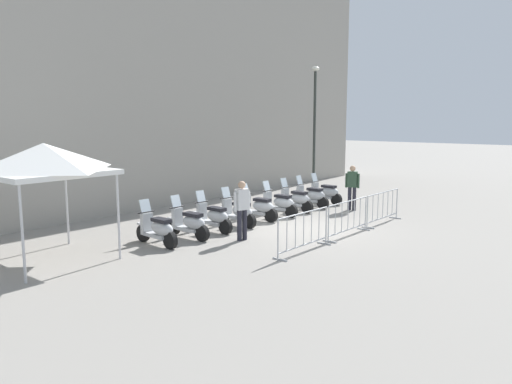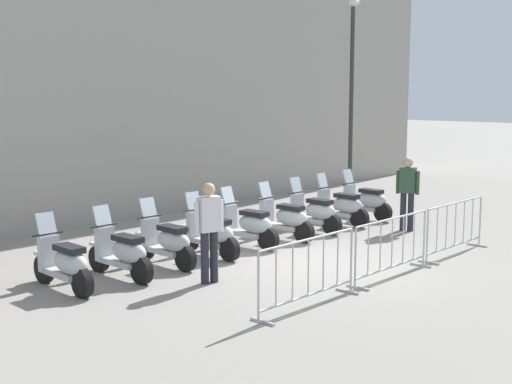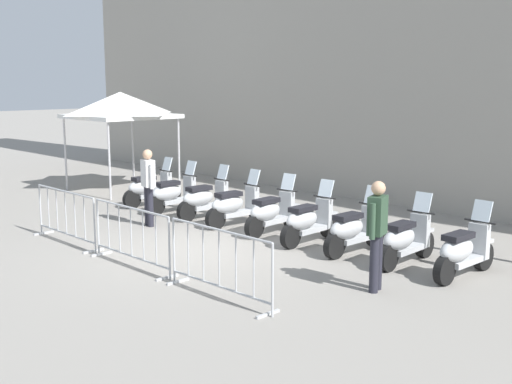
% 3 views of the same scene
% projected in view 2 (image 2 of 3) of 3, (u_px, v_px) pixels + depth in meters
% --- Properties ---
extents(ground_plane, '(120.00, 120.00, 0.00)m').
position_uv_depth(ground_plane, '(319.00, 262.00, 13.40)').
color(ground_plane, gray).
extents(motorcycle_0, '(0.56, 1.73, 1.24)m').
position_uv_depth(motorcycle_0, '(64.00, 264.00, 11.39)').
color(motorcycle_0, black).
rests_on(motorcycle_0, ground).
extents(motorcycle_1, '(0.56, 1.72, 1.24)m').
position_uv_depth(motorcycle_1, '(122.00, 253.00, 12.14)').
color(motorcycle_1, black).
rests_on(motorcycle_1, ground).
extents(motorcycle_2, '(0.56, 1.72, 1.24)m').
position_uv_depth(motorcycle_2, '(167.00, 242.00, 13.01)').
color(motorcycle_2, black).
rests_on(motorcycle_2, ground).
extents(motorcycle_3, '(0.56, 1.73, 1.24)m').
position_uv_depth(motorcycle_3, '(211.00, 234.00, 13.77)').
color(motorcycle_3, black).
rests_on(motorcycle_3, ground).
extents(motorcycle_4, '(0.56, 1.72, 1.24)m').
position_uv_depth(motorcycle_4, '(248.00, 226.00, 14.61)').
color(motorcycle_4, black).
rests_on(motorcycle_4, ground).
extents(motorcycle_5, '(0.56, 1.72, 1.24)m').
position_uv_depth(motorcycle_5, '(285.00, 219.00, 15.36)').
color(motorcycle_5, black).
rests_on(motorcycle_5, ground).
extents(motorcycle_6, '(0.56, 1.72, 1.24)m').
position_uv_depth(motorcycle_6, '(314.00, 213.00, 16.18)').
color(motorcycle_6, black).
rests_on(motorcycle_6, ground).
extents(motorcycle_7, '(0.56, 1.72, 1.24)m').
position_uv_depth(motorcycle_7, '(341.00, 207.00, 17.00)').
color(motorcycle_7, black).
rests_on(motorcycle_7, ground).
extents(motorcycle_8, '(0.56, 1.72, 1.24)m').
position_uv_depth(motorcycle_8, '(365.00, 202.00, 17.81)').
color(motorcycle_8, black).
rests_on(motorcycle_8, ground).
extents(barrier_segment_0, '(2.27, 0.47, 1.07)m').
position_uv_depth(barrier_segment_0, '(308.00, 273.00, 10.53)').
color(barrier_segment_0, '#B2B5B7').
rests_on(barrier_segment_0, ground).
extents(barrier_segment_1, '(2.27, 0.47, 1.07)m').
position_uv_depth(barrier_segment_1, '(392.00, 248.00, 12.24)').
color(barrier_segment_1, '#B2B5B7').
rests_on(barrier_segment_1, ground).
extents(barrier_segment_2, '(2.27, 0.47, 1.07)m').
position_uv_depth(barrier_segment_2, '(455.00, 229.00, 13.94)').
color(barrier_segment_2, '#B2B5B7').
rests_on(barrier_segment_2, ground).
extents(street_lamp, '(0.36, 0.36, 5.81)m').
position_uv_depth(street_lamp, '(352.00, 82.00, 19.73)').
color(street_lamp, '#2D332D').
rests_on(street_lamp, ground).
extents(officer_near_row_end, '(0.31, 0.53, 1.73)m').
position_uv_depth(officer_near_row_end, '(408.00, 189.00, 16.23)').
color(officer_near_row_end, '#23232D').
rests_on(officer_near_row_end, ground).
extents(officer_mid_plaza, '(0.53, 0.31, 1.73)m').
position_uv_depth(officer_mid_plaza, '(209.00, 227.00, 11.79)').
color(officer_mid_plaza, '#23232D').
rests_on(officer_mid_plaza, ground).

